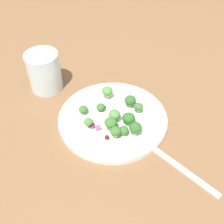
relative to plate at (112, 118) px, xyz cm
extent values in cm
cube|color=brown|center=(-0.09, 0.15, -1.86)|extent=(180.00, 180.00, 2.00)
cylinder|color=white|center=(0.00, 0.00, -0.26)|extent=(24.02, 24.02, 1.20)
torus|color=white|center=(0.00, 0.00, 0.34)|extent=(23.10, 23.10, 1.00)
cylinder|color=white|center=(0.00, 0.00, 0.44)|extent=(13.93, 13.93, 0.20)
cylinder|color=#8EB77A|center=(1.17, 0.93, 1.25)|extent=(0.95, 0.95, 0.95)
ellipsoid|color=#4C843D|center=(1.17, 0.93, 2.39)|extent=(2.53, 2.53, 1.90)
cylinder|color=#9EC684|center=(-2.93, 5.16, 1.32)|extent=(0.77, 0.77, 0.77)
ellipsoid|color=#386B2D|center=(-2.93, 5.16, 2.25)|extent=(2.06, 2.06, 1.55)
cylinder|color=#ADD18E|center=(-5.55, -2.87, 1.40)|extent=(0.96, 0.96, 0.96)
ellipsoid|color=#4C843D|center=(-5.55, -2.87, 2.55)|extent=(2.56, 2.56, 1.92)
cylinder|color=#9EC684|center=(3.38, 6.05, 1.22)|extent=(0.98, 0.98, 0.98)
ellipsoid|color=#2D6028|center=(3.38, 6.05, 2.39)|extent=(2.61, 2.61, 1.96)
cylinder|color=#9EC684|center=(3.93, 0.99, 1.57)|extent=(1.00, 1.00, 1.00)
ellipsoid|color=#386B2D|center=(3.93, 0.99, 2.77)|extent=(2.67, 2.67, 2.00)
cylinder|color=#9EC684|center=(1.03, -6.31, 0.83)|extent=(0.77, 0.77, 0.77)
ellipsoid|color=#386B2D|center=(1.03, -6.31, 1.75)|extent=(2.06, 2.06, 1.54)
cylinder|color=#9EC684|center=(1.08, 4.00, 0.98)|extent=(1.04, 1.04, 1.04)
ellipsoid|color=#2D6028|center=(1.08, 4.00, 2.23)|extent=(2.78, 2.78, 2.09)
cylinder|color=#ADD18E|center=(5.57, 2.49, 1.47)|extent=(0.84, 0.84, 0.84)
ellipsoid|color=#386B2D|center=(5.57, 2.49, 2.48)|extent=(2.25, 2.25, 1.69)
cylinder|color=#8EB77A|center=(-4.34, 2.92, 1.14)|extent=(1.00, 1.00, 1.00)
ellipsoid|color=#2D6028|center=(-4.34, 2.92, 2.33)|extent=(2.66, 2.66, 2.00)
cylinder|color=#8EB77A|center=(4.50, 3.91, 1.20)|extent=(0.75, 0.75, 0.75)
ellipsoid|color=#386B2D|center=(4.50, 3.91, 2.10)|extent=(1.99, 1.99, 1.49)
cylinder|color=#ADD18E|center=(4.52, -3.74, 1.24)|extent=(0.73, 0.73, 0.73)
ellipsoid|color=#477A38|center=(4.52, -3.74, 2.12)|extent=(1.95, 1.95, 1.46)
cylinder|color=#8EB77A|center=(-0.94, -2.94, 0.74)|extent=(0.75, 0.75, 0.75)
ellipsoid|color=#386B2D|center=(-0.94, -2.94, 1.64)|extent=(2.00, 2.00, 1.50)
sphere|color=maroon|center=(3.86, 1.20, 1.12)|extent=(0.89, 0.89, 0.89)
sphere|color=maroon|center=(3.96, -3.55, 0.84)|extent=(0.81, 0.81, 0.81)
sphere|color=maroon|center=(-1.82, -2.51, 1.01)|extent=(0.90, 0.90, 0.90)
sphere|color=maroon|center=(4.38, 2.49, 0.89)|extent=(0.83, 0.83, 0.83)
sphere|color=maroon|center=(6.63, 0.98, 1.23)|extent=(0.94, 0.94, 0.94)
cube|color=#934C84|center=(4.45, -1.72, 0.87)|extent=(1.58, 1.58, 0.46)
cube|color=#843D75|center=(4.29, -3.22, 0.88)|extent=(1.33, 1.23, 0.34)
cube|color=#934C84|center=(-0.91, 0.10, 0.88)|extent=(1.93, 1.93, 0.48)
cube|color=silver|center=(8.58, 17.10, -0.61)|extent=(8.10, 13.81, 0.50)
cube|color=silver|center=(4.21, 8.89, -0.61)|extent=(3.81, 4.31, 0.50)
cylinder|color=silver|center=(-6.35, -19.21, 3.97)|extent=(7.99, 7.99, 9.66)
camera|label=1|loc=(40.62, 12.75, 43.83)|focal=44.24mm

